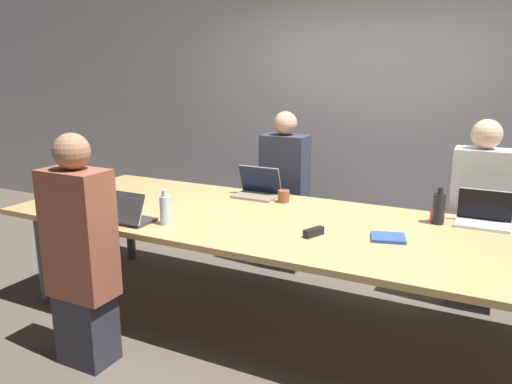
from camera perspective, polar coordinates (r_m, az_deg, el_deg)
ground_plane at (r=3.72m, az=3.93°, el=-14.94°), size 24.00×24.00×0.00m
curtain_wall at (r=5.08m, az=12.73°, el=9.18°), size 12.00×0.06×2.80m
conference_table at (r=3.42m, az=4.13°, el=-4.20°), size 4.12×1.37×0.78m
laptop_far_right at (r=3.65m, az=24.58°, el=-2.40°), size 0.34×0.22×0.23m
person_far_right at (r=4.08m, az=23.98°, el=-2.81°), size 0.40×0.24×1.44m
cup_far_right at (r=3.59m, az=20.00°, el=-2.67°), size 0.09×0.09×0.08m
bottle_far_right at (r=3.54m, az=20.16°, el=-1.75°), size 0.08×0.08×0.25m
laptop_far_midleft at (r=4.05m, az=0.20°, el=0.47°), size 0.35×0.25×0.24m
person_far_midleft at (r=4.48m, az=3.27°, el=-0.26°), size 0.40×0.24×1.43m
cup_far_midleft at (r=3.89m, az=3.18°, el=-0.49°), size 0.09×0.09×0.09m
laptop_near_left at (r=3.47m, az=-14.52°, el=-2.42°), size 0.32×0.22×0.22m
person_near_left at (r=3.19m, az=-19.38°, el=-6.91°), size 0.40×0.24×1.44m
cup_near_left at (r=3.65m, az=-17.23°, el=-2.10°), size 0.08×0.08×0.09m
bottle_near_left at (r=3.37m, az=-10.36°, el=-2.01°), size 0.07×0.07×0.24m
stapler at (r=3.13m, az=6.60°, el=-4.58°), size 0.10×0.16×0.05m
notebook at (r=3.16m, az=14.87°, el=-5.06°), size 0.24×0.23×0.02m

